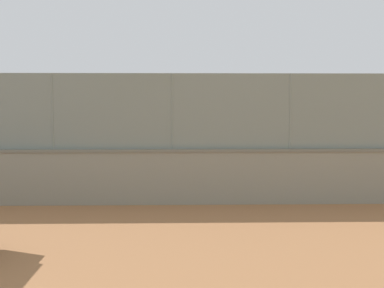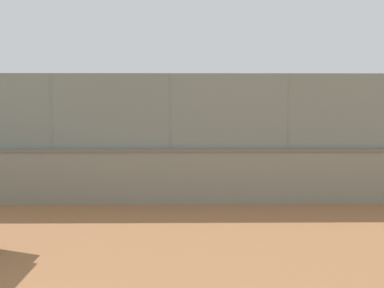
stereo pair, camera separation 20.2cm
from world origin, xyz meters
name	(u,v)px [view 2 (the right image)]	position (x,y,z in m)	size (l,w,h in m)	color
ground_plane	(161,158)	(0.00, 0.00, 0.00)	(260.00, 260.00, 0.00)	#A36B42
perimeter_wall	(171,176)	(-0.64, 11.56, 0.78)	(33.66, 0.87, 1.55)	gray
fence_panel_on_wall	(170,111)	(-0.64, 11.56, 2.60)	(33.05, 0.52, 2.10)	gray
player_baseline_waiting	(121,151)	(1.41, 5.57, 0.90)	(1.15, 0.70, 1.54)	#591919
player_at_service_line	(265,144)	(-4.70, 3.41, 1.02)	(1.29, 0.79, 1.72)	black
sports_ball	(157,175)	(-0.05, 6.37, 0.08)	(0.16, 0.16, 0.16)	#3399D8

